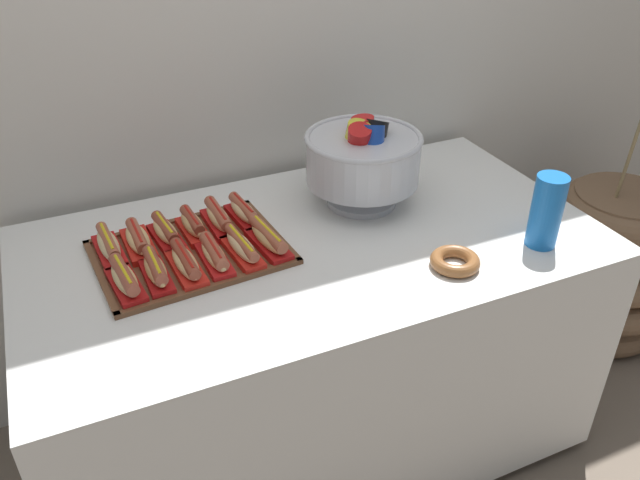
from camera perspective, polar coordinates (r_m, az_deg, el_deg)
ground_plane at (r=2.25m, az=-0.45°, el=-16.79°), size 10.00×10.00×0.00m
buffet_table at (r=1.96m, az=-0.50°, el=-9.02°), size 1.56×0.84×0.77m
floor_vase at (r=2.72m, az=24.16°, el=-2.02°), size 0.54×0.54×1.12m
serving_tray at (r=1.71m, az=-11.44°, el=-1.13°), size 0.51×0.39×0.01m
hot_dog_0 at (r=1.60m, az=-16.96°, el=-3.37°), size 0.08×0.17×0.06m
hot_dog_1 at (r=1.61m, az=-14.40°, el=-2.64°), size 0.06×0.16×0.06m
hot_dog_2 at (r=1.62m, az=-11.86°, el=-2.03°), size 0.07×0.18×0.06m
hot_dog_3 at (r=1.64m, az=-9.39°, el=-1.34°), size 0.06×0.17×0.06m
hot_dog_4 at (r=1.66m, az=-6.97°, el=-0.65°), size 0.07×0.18×0.06m
hot_dog_5 at (r=1.68m, az=-4.62°, el=0.08°), size 0.08×0.19×0.06m
hot_dog_6 at (r=1.73m, az=-18.27°, el=-0.53°), size 0.07×0.18×0.06m
hot_dog_7 at (r=1.75m, az=-15.88°, el=0.00°), size 0.07×0.18×0.06m
hot_dog_8 at (r=1.76m, az=-13.55°, el=0.69°), size 0.08×0.16×0.06m
hot_dog_9 at (r=1.77m, az=-11.25°, el=1.33°), size 0.07×0.16×0.06m
hot_dog_10 at (r=1.79m, az=-8.99°, el=1.94°), size 0.07×0.18×0.06m
hot_dog_11 at (r=1.81m, az=-6.78°, el=2.49°), size 0.07×0.17×0.06m
punch_bowl at (r=1.86m, az=3.86°, el=7.36°), size 0.34×0.34×0.27m
cup_stack at (r=1.77m, az=19.50°, el=2.43°), size 0.08×0.08×0.20m
donut at (r=1.66m, az=11.92°, el=-1.85°), size 0.13×0.13×0.03m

